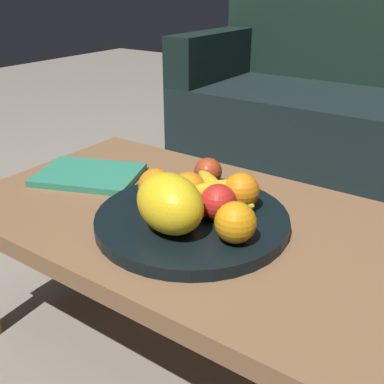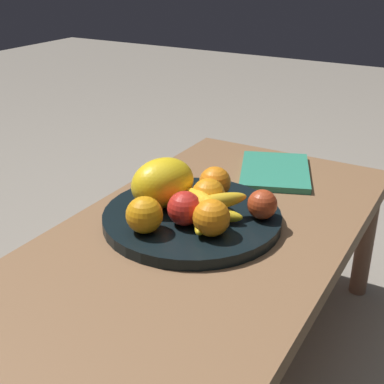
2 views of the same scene
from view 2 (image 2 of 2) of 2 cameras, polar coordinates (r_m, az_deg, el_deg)
ground_plane at (r=1.36m, az=1.07°, el=-18.49°), size 8.00×8.00×0.00m
coffee_table at (r=1.15m, az=1.20°, el=-6.11°), size 1.10×0.58×0.38m
fruit_bowl at (r=1.16m, az=0.00°, el=-2.81°), size 0.39×0.39×0.03m
melon_large_front at (r=1.16m, az=-3.20°, el=1.00°), size 0.18×0.16×0.11m
orange_front at (r=1.15m, az=1.79°, el=-0.35°), size 0.08×0.08×0.08m
orange_left at (r=1.21m, az=2.51°, el=1.06°), size 0.07×0.07×0.07m
orange_right at (r=1.06m, az=-5.21°, el=-2.51°), size 0.08×0.08×0.08m
orange_back at (r=1.05m, az=2.13°, el=-2.83°), size 0.08×0.08×0.08m
apple_front at (r=1.09m, az=-0.81°, el=-1.80°), size 0.07×0.07×0.07m
apple_left at (r=1.13m, az=7.67°, el=-1.34°), size 0.06×0.06×0.06m
banana_bunch at (r=1.10m, az=1.81°, el=-1.87°), size 0.17×0.15×0.06m
magazine at (r=1.43m, az=9.02°, el=2.26°), size 0.30×0.26×0.02m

